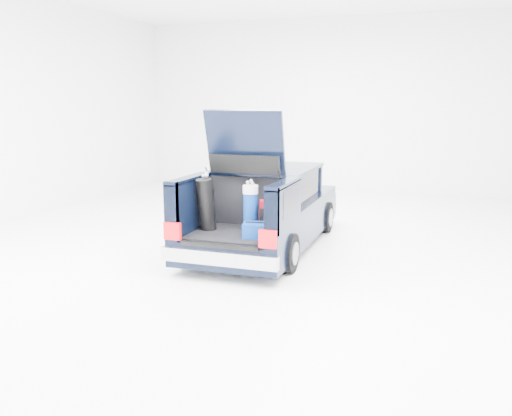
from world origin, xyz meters
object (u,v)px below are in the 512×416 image
(red_suitcase, at_px, (270,216))
(blue_duffel, at_px, (259,230))
(car, at_px, (267,209))
(blue_golf_bag, at_px, (250,207))
(black_golf_bag, at_px, (206,204))

(red_suitcase, xyz_separation_m, blue_duffel, (-0.05, -0.38, -0.14))
(car, bearing_deg, red_suitcase, -70.32)
(blue_duffel, bearing_deg, car, 92.90)
(blue_golf_bag, bearing_deg, red_suitcase, -7.24)
(red_suitcase, relative_size, blue_golf_bag, 0.66)
(black_golf_bag, bearing_deg, car, 89.32)
(blue_golf_bag, height_order, blue_duffel, blue_golf_bag)
(red_suitcase, distance_m, blue_golf_bag, 0.36)
(red_suitcase, height_order, blue_duffel, red_suitcase)
(blue_golf_bag, bearing_deg, blue_duffel, -55.76)
(red_suitcase, relative_size, blue_duffel, 1.03)
(car, height_order, blue_duffel, car)
(car, distance_m, black_golf_bag, 1.68)
(red_suitcase, height_order, black_golf_bag, black_golf_bag)
(black_golf_bag, bearing_deg, blue_duffel, 4.45)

